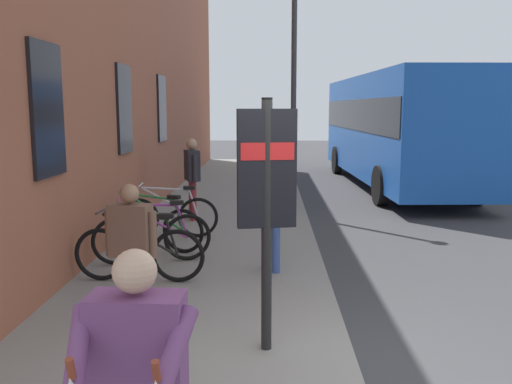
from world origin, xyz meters
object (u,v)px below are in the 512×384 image
Objects in this scene: bicycle_end_of_row at (154,227)px; transit_info_sign at (267,185)px; bicycle_by_door at (140,253)px; tourist_with_hotdogs at (137,374)px; pedestrian_by_facade at (273,199)px; pedestrian_near_bus at (192,171)px; pedestrian_crossing_street at (131,239)px; city_bus at (395,124)px; bicycle_mid_rack at (153,237)px; street_lamp at (294,72)px; bicycle_leaning_wall at (169,216)px.

transit_info_sign is (-3.65, -1.85, 1.21)m from bicycle_end_of_row.
tourist_with_hotdogs is at bearing -166.62° from bicycle_by_door.
pedestrian_by_facade reaches higher than tourist_with_hotdogs.
bicycle_end_of_row is at bearing 5.03° from bicycle_by_door.
pedestrian_near_bus is 5.53m from pedestrian_crossing_street.
city_bus is at bearing -34.29° from bicycle_end_of_row.
bicycle_by_door is at bearing 106.05° from pedestrian_by_facade.
bicycle_by_door is 1.08× the size of tourist_with_hotdogs.
bicycle_mid_rack is 3.61m from transit_info_sign.
transit_info_sign is at bearing 162.24° from city_bus.
tourist_with_hotdogs reaches higher than bicycle_mid_rack.
transit_info_sign is 1.70m from pedestrian_crossing_street.
street_lamp is at bearing 145.07° from city_bus.
pedestrian_by_facade is at bearing 174.33° from street_lamp.
bicycle_leaning_wall is 1.04× the size of pedestrian_by_facade.
tourist_with_hotdogs is (-2.51, 0.62, -0.59)m from transit_info_sign.
pedestrian_by_facade is at bearing -119.79° from bicycle_end_of_row.
bicycle_end_of_row is 2.31m from pedestrian_by_facade.
bicycle_leaning_wall is at bearing 143.05° from city_bus.
bicycle_end_of_row is 3.13m from pedestrian_crossing_street.
transit_info_sign is at bearing -158.69° from bicycle_leaning_wall.
transit_info_sign is 2.61m from pedestrian_by_facade.
city_bus reaches higher than bicycle_mid_rack.
pedestrian_by_facade is (0.51, -1.78, 0.65)m from bicycle_by_door.
tourist_with_hotdogs is (-7.04, -1.14, 0.62)m from bicycle_leaning_wall.
pedestrian_crossing_street is at bearing 142.24° from pedestrian_by_facade.
pedestrian_near_bus is 3.15m from street_lamp.
pedestrian_crossing_street is (-3.05, -0.41, 0.54)m from bicycle_end_of_row.
bicycle_by_door is at bearing -179.14° from bicycle_mid_rack.
bicycle_mid_rack is 10.72m from city_bus.
transit_info_sign reaches higher than bicycle_leaning_wall.
city_bus is at bearing -36.95° from bicycle_leaning_wall.
pedestrian_by_facade is (2.55, -0.07, -0.56)m from transit_info_sign.
tourist_with_hotdogs is at bearing -168.62° from bicycle_mid_rack.
bicycle_mid_rack is 1.05× the size of tourist_with_hotdogs.
bicycle_end_of_row is at bearing 7.62° from pedestrian_crossing_street.
pedestrian_by_facade is (-0.39, -1.79, 0.65)m from bicycle_mid_rack.
pedestrian_crossing_street reaches higher than bicycle_mid_rack.
bicycle_end_of_row is at bearing 145.71° from city_bus.
pedestrian_by_facade reaches higher than bicycle_mid_rack.
street_lamp reaches higher than city_bus.
city_bus reaches higher than bicycle_leaning_wall.
bicycle_mid_rack is at bearing 6.84° from pedestrian_crossing_street.
pedestrian_near_bus is (-5.86, 5.41, -0.77)m from city_bus.
pedestrian_crossing_street is at bearing -178.65° from pedestrian_near_bus.
tourist_with_hotdogs is at bearing 172.15° from pedestrian_by_facade.
pedestrian_crossing_street is (-3.94, -0.33, 0.54)m from bicycle_leaning_wall.
bicycle_leaning_wall is 9.44m from city_bus.
bicycle_by_door is 2.92m from transit_info_sign.
street_lamp is (1.14, -2.11, 2.04)m from pedestrian_near_bus.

